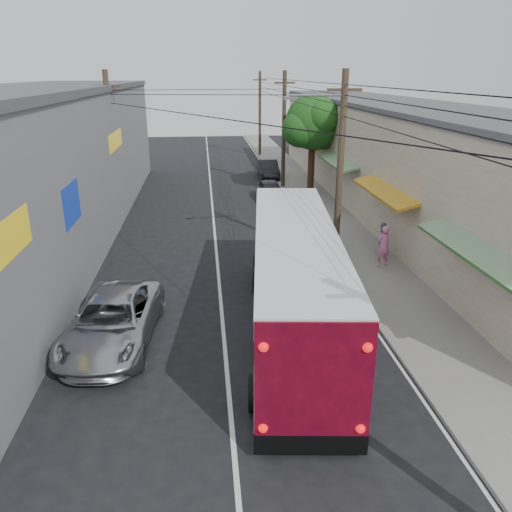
{
  "coord_description": "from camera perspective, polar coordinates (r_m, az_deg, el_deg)",
  "views": [
    {
      "loc": [
        -0.43,
        -7.22,
        7.82
      ],
      "look_at": [
        1.25,
        8.84,
        1.88
      ],
      "focal_mm": 35.0,
      "sensor_mm": 36.0,
      "label": 1
    }
  ],
  "objects": [
    {
      "name": "street_tree",
      "position": [
        34.18,
        6.62,
        14.78
      ],
      "size": [
        4.4,
        4.0,
        6.6
      ],
      "color": "#3F2B19",
      "rests_on": "ground"
    },
    {
      "name": "pedestrian_far",
      "position": [
        23.04,
        14.14,
        1.97
      ],
      "size": [
        0.73,
        0.58,
        1.48
      ],
      "primitive_type": "imported",
      "rotation": [
        0.0,
        0.0,
        3.12
      ],
      "color": "#81A2BC",
      "rests_on": "sidewalk"
    },
    {
      "name": "parked_car_mid",
      "position": [
        32.68,
        1.64,
        7.49
      ],
      "size": [
        1.62,
        3.81,
        1.28
      ],
      "primitive_type": "imported",
      "rotation": [
        0.0,
        0.0,
        0.03
      ],
      "color": "#242429",
      "rests_on": "ground"
    },
    {
      "name": "coach_bus",
      "position": [
        15.72,
        4.4,
        -2.59
      ],
      "size": [
        3.74,
        11.93,
        3.38
      ],
      "rotation": [
        0.0,
        0.0,
        -0.11
      ],
      "color": "silver",
      "rests_on": "ground"
    },
    {
      "name": "sidewalk",
      "position": [
        29.15,
        8.04,
        4.54
      ],
      "size": [
        3.0,
        80.0,
        0.12
      ],
      "primitive_type": "cube",
      "color": "slate",
      "rests_on": "ground"
    },
    {
      "name": "jeepney",
      "position": [
        15.88,
        -16.06,
        -7.14
      ],
      "size": [
        2.89,
        5.55,
        1.49
      ],
      "primitive_type": "imported",
      "rotation": [
        0.0,
        0.0,
        -0.08
      ],
      "color": "#B6B5BC",
      "rests_on": "ground"
    },
    {
      "name": "parked_car_far",
      "position": [
        39.91,
        1.39,
        9.89
      ],
      "size": [
        1.53,
        4.21,
        1.38
      ],
      "primitive_type": "imported",
      "rotation": [
        0.0,
        0.0,
        -0.02
      ],
      "color": "black",
      "rests_on": "ground"
    },
    {
      "name": "building_right",
      "position": [
        31.72,
        15.5,
        11.01
      ],
      "size": [
        7.09,
        40.0,
        6.25
      ],
      "color": "beige",
      "rests_on": "ground"
    },
    {
      "name": "ground",
      "position": [
        10.66,
        -1.93,
        -27.05
      ],
      "size": [
        120.0,
        120.0,
        0.0
      ],
      "primitive_type": "plane",
      "color": "black",
      "rests_on": "ground"
    },
    {
      "name": "utility_poles",
      "position": [
        28.02,
        1.42,
        12.61
      ],
      "size": [
        11.8,
        45.28,
        8.0
      ],
      "color": "#473828",
      "rests_on": "ground"
    },
    {
      "name": "pedestrian_near",
      "position": [
        21.57,
        14.33,
        1.1
      ],
      "size": [
        0.7,
        0.52,
        1.76
      ],
      "primitive_type": "imported",
      "rotation": [
        0.0,
        0.0,
        3.31
      ],
      "color": "pink",
      "rests_on": "sidewalk"
    },
    {
      "name": "building_left",
      "position": [
        26.81,
        -23.74,
        9.56
      ],
      "size": [
        7.2,
        36.0,
        7.25
      ],
      "color": "gray",
      "rests_on": "ground"
    },
    {
      "name": "parked_suv",
      "position": [
        23.63,
        5.53,
        2.66
      ],
      "size": [
        2.26,
        5.19,
        1.49
      ],
      "primitive_type": "imported",
      "rotation": [
        0.0,
        0.0,
        0.04
      ],
      "color": "#A1A1A9",
      "rests_on": "ground"
    }
  ]
}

